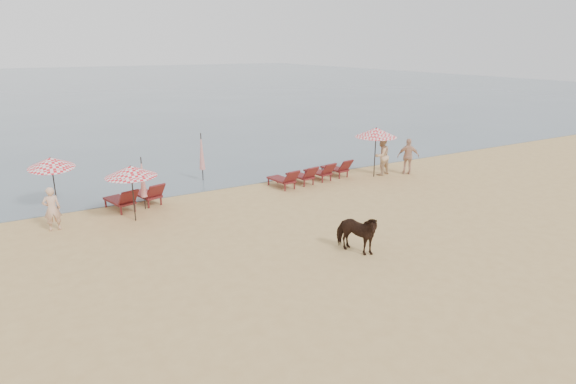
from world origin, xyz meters
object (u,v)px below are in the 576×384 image
(lounger_cluster_left, at_px, (136,197))
(umbrella_closed_right, at_px, (202,152))
(cow, at_px, (356,233))
(lounger_cluster_right, at_px, (312,173))
(umbrella_closed_left, at_px, (143,177))
(umbrella_open_right, at_px, (376,132))
(umbrella_open_left_a, at_px, (131,171))
(beachgoer_right_a, at_px, (381,156))
(beachgoer_left, at_px, (52,209))
(umbrella_open_left_b, at_px, (51,163))
(beachgoer_right_b, at_px, (408,156))

(lounger_cluster_left, bearing_deg, umbrella_closed_right, 18.26)
(umbrella_closed_right, relative_size, cow, 1.49)
(lounger_cluster_right, xyz_separation_m, umbrella_closed_right, (-4.42, 2.81, 0.98))
(umbrella_closed_left, bearing_deg, cow, -58.36)
(umbrella_open_right, bearing_deg, lounger_cluster_right, 142.92)
(lounger_cluster_left, height_order, umbrella_open_left_a, umbrella_open_left_a)
(lounger_cluster_left, height_order, beachgoer_right_a, beachgoer_right_a)
(umbrella_closed_right, height_order, beachgoer_left, umbrella_closed_right)
(umbrella_open_right, bearing_deg, lounger_cluster_left, 150.19)
(lounger_cluster_left, xyz_separation_m, umbrella_open_left_a, (-0.39, -1.50, 1.43))
(lounger_cluster_right, distance_m, umbrella_open_right, 3.70)
(lounger_cluster_right, relative_size, umbrella_open_left_b, 1.92)
(umbrella_open_left_a, bearing_deg, umbrella_closed_left, 62.14)
(umbrella_open_left_b, xyz_separation_m, beachgoer_left, (-0.32, -2.44, -1.11))
(lounger_cluster_right, bearing_deg, cow, -121.34)
(lounger_cluster_right, relative_size, umbrella_open_right, 1.71)
(umbrella_closed_left, height_order, beachgoer_right_a, umbrella_closed_left)
(cow, bearing_deg, beachgoer_right_b, 14.23)
(umbrella_closed_left, distance_m, beachgoer_left, 3.45)
(beachgoer_left, bearing_deg, cow, 137.54)
(lounger_cluster_left, distance_m, umbrella_open_left_b, 3.41)
(beachgoer_left, bearing_deg, umbrella_open_right, 178.05)
(lounger_cluster_left, bearing_deg, beachgoer_right_a, -19.49)
(umbrella_open_right, distance_m, umbrella_closed_left, 11.12)
(umbrella_closed_left, bearing_deg, beachgoer_right_b, -5.00)
(umbrella_closed_right, bearing_deg, cow, -83.51)
(lounger_cluster_right, xyz_separation_m, umbrella_open_left_b, (-10.91, 1.75, 1.46))
(lounger_cluster_left, height_order, cow, cow)
(umbrella_open_right, relative_size, beachgoer_right_b, 1.36)
(lounger_cluster_right, relative_size, beachgoer_right_b, 2.32)
(lounger_cluster_right, bearing_deg, lounger_cluster_left, 169.37)
(cow, distance_m, beachgoer_left, 10.52)
(beachgoer_right_b, bearing_deg, umbrella_closed_right, 13.74)
(umbrella_closed_left, bearing_deg, beachgoer_left, -168.34)
(umbrella_open_left_b, distance_m, umbrella_open_right, 14.30)
(umbrella_open_left_a, bearing_deg, umbrella_open_left_b, 131.34)
(umbrella_open_left_a, bearing_deg, cow, -48.67)
(umbrella_open_left_a, bearing_deg, lounger_cluster_right, 9.35)
(lounger_cluster_right, distance_m, beachgoer_right_b, 5.13)
(beachgoer_left, bearing_deg, lounger_cluster_right, -178.32)
(umbrella_open_left_a, height_order, cow, umbrella_open_left_a)
(umbrella_open_left_b, relative_size, beachgoer_right_a, 1.13)
(umbrella_open_left_b, bearing_deg, lounger_cluster_right, 9.77)
(umbrella_open_left_a, relative_size, umbrella_open_left_b, 0.96)
(lounger_cluster_left, xyz_separation_m, umbrella_closed_left, (0.25, -0.37, 0.84))
(lounger_cluster_right, xyz_separation_m, umbrella_open_left_a, (-8.53, -1.13, 1.45))
(beachgoer_right_a, bearing_deg, beachgoer_right_b, 145.91)
(beachgoer_right_b, bearing_deg, umbrella_open_left_a, 36.45)
(cow, bearing_deg, umbrella_open_left_b, 105.85)
(beachgoer_left, bearing_deg, umbrella_closed_right, -154.62)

